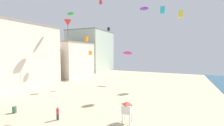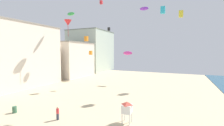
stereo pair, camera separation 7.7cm
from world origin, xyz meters
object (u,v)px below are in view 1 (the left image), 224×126
kite_black_box (109,29)px  kite_red_box (101,2)px  kite_flyer (58,113)px  kite_orange_box_2 (86,39)px  kite_green_parafoil (71,14)px  kite_red_delta (68,23)px  kite_purple_parafoil (144,9)px  lifeguard_stand (127,108)px  kite_yellow_box (181,14)px  kite_magenta_parafoil (128,53)px  kite_cyan_box (163,10)px  kite_orange_box_3 (90,53)px  beach_trash_bin (14,110)px

kite_black_box → kite_red_box: kite_red_box is taller
kite_flyer → kite_orange_box_2: kite_orange_box_2 is taller
kite_black_box → kite_green_parafoil: bearing=-165.1°
kite_flyer → kite_red_delta: (-11.46, 15.75, 14.51)m
kite_purple_parafoil → lifeguard_stand: bearing=-95.4°
kite_red_delta → kite_purple_parafoil: size_ratio=3.09×
kite_flyer → kite_yellow_box: bearing=-140.0°
kite_magenta_parafoil → kite_yellow_box: bearing=14.0°
kite_black_box → kite_red_delta: bearing=-146.8°
kite_red_box → kite_purple_parafoil: kite_red_box is taller
kite_cyan_box → kite_green_parafoil: bearing=-179.2°
kite_yellow_box → kite_flyer: bearing=-115.5°
kite_red_delta → kite_black_box: bearing=33.2°
kite_green_parafoil → kite_purple_parafoil: (21.50, -10.04, -3.68)m
lifeguard_stand → kite_red_delta: kite_red_delta is taller
kite_green_parafoil → kite_cyan_box: bearing=0.8°
kite_red_box → kite_orange_box_2: size_ratio=0.86×
kite_red_delta → kite_purple_parafoil: kite_red_delta is taller
kite_magenta_parafoil → kite_orange_box_3: bearing=175.1°
kite_red_box → kite_cyan_box: 18.23m
kite_orange_box_3 → beach_trash_bin: bearing=-80.4°
kite_red_delta → kite_red_box: kite_red_box is taller
beach_trash_bin → kite_orange_box_2: bearing=87.4°
kite_orange_box_2 → kite_orange_box_3: bearing=117.5°
kite_black_box → kite_red_delta: 10.07m
lifeguard_stand → kite_yellow_box: kite_yellow_box is taller
kite_red_box → kite_cyan_box: bearing=-16.3°
kite_black_box → kite_purple_parafoil: size_ratio=0.63×
lifeguard_stand → kite_cyan_box: (2.01, 16.18, 15.03)m
kite_purple_parafoil → beach_trash_bin: bearing=-149.1°
kite_purple_parafoil → kite_yellow_box: (4.76, 19.44, 3.09)m
kite_flyer → kite_yellow_box: size_ratio=1.04×
lifeguard_stand → kite_purple_parafoil: bearing=86.0°
kite_flyer → kite_yellow_box: 35.33m
kite_red_delta → kite_yellow_box: (24.85, 12.27, 2.35)m
kite_green_parafoil → kite_black_box: 10.94m
beach_trash_bin → kite_black_box: kite_black_box is taller
kite_magenta_parafoil → kite_yellow_box: kite_yellow_box is taller
kite_magenta_parafoil → kite_yellow_box: (12.66, 3.16, 9.65)m
kite_orange_box_2 → kite_cyan_box: 17.54m
kite_red_delta → kite_purple_parafoil: (20.09, -7.16, -0.74)m
lifeguard_stand → kite_black_box: 24.85m
lifeguard_stand → kite_cyan_box: bearing=84.3°
kite_flyer → kite_orange_box_3: bearing=-90.4°
beach_trash_bin → kite_orange_box_2: size_ratio=0.80×
beach_trash_bin → kite_red_box: 32.75m
kite_red_box → kite_orange_box_2: (0.41, -8.03, -10.55)m
lifeguard_stand → kite_orange_box_3: (-19.63, 23.14, 6.33)m
kite_black_box → kite_magenta_parafoil: bearing=43.6°
kite_red_box → kite_purple_parafoil: size_ratio=0.75×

